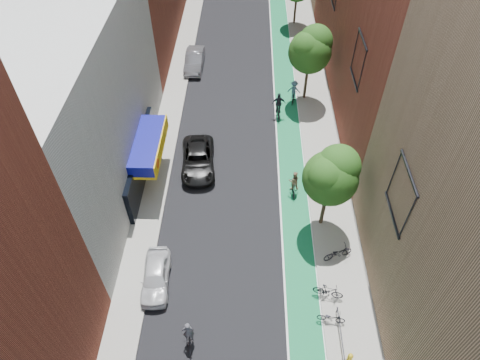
# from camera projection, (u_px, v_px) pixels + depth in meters

# --- Properties ---
(bike_lane) EXTENTS (2.00, 68.00, 0.01)m
(bike_lane) POSITION_uv_depth(u_px,v_px,m) (285.00, 85.00, 39.51)
(bike_lane) COLOR #126938
(bike_lane) RESTS_ON ground
(sidewalk_left) EXTENTS (2.00, 68.00, 0.15)m
(sidewalk_left) POSITION_uv_depth(u_px,v_px,m) (177.00, 83.00, 39.62)
(sidewalk_left) COLOR gray
(sidewalk_left) RESTS_ON ground
(sidewalk_right) EXTENTS (3.00, 68.00, 0.15)m
(sidewalk_right) POSITION_uv_depth(u_px,v_px,m) (312.00, 85.00, 39.42)
(sidewalk_right) COLOR gray
(sidewalk_right) RESTS_ON ground
(building_left_white) EXTENTS (8.00, 20.00, 12.00)m
(building_left_white) POSITION_uv_depth(u_px,v_px,m) (65.00, 111.00, 27.16)
(building_left_white) COLOR silver
(building_left_white) RESTS_ON ground
(tree_near) EXTENTS (3.40, 3.36, 6.42)m
(tree_near) POSITION_uv_depth(u_px,v_px,m) (332.00, 175.00, 25.14)
(tree_near) COLOR #332619
(tree_near) RESTS_ON ground
(tree_mid) EXTENTS (3.55, 3.53, 6.74)m
(tree_mid) POSITION_uv_depth(u_px,v_px,m) (311.00, 49.00, 34.58)
(tree_mid) COLOR #332619
(tree_mid) RESTS_ON ground
(parked_car_white) EXTENTS (1.79, 3.98, 1.33)m
(parked_car_white) POSITION_uv_depth(u_px,v_px,m) (156.00, 276.00, 25.01)
(parked_car_white) COLOR silver
(parked_car_white) RESTS_ON ground
(parked_car_black) EXTENTS (2.83, 5.36, 1.44)m
(parked_car_black) POSITION_uv_depth(u_px,v_px,m) (198.00, 160.00, 31.68)
(parked_car_black) COLOR black
(parked_car_black) RESTS_ON ground
(parked_car_silver) EXTENTS (1.69, 4.64, 1.52)m
(parked_car_silver) POSITION_uv_depth(u_px,v_px,m) (194.00, 60.00, 41.09)
(parked_car_silver) COLOR gray
(parked_car_silver) RESTS_ON ground
(cyclist_lead) EXTENTS (0.83, 1.71, 2.03)m
(cyclist_lead) POSITION_uv_depth(u_px,v_px,m) (189.00, 337.00, 22.49)
(cyclist_lead) COLOR black
(cyclist_lead) RESTS_ON ground
(cyclist_lane_near) EXTENTS (0.78, 1.78, 1.92)m
(cyclist_lane_near) POSITION_uv_depth(u_px,v_px,m) (294.00, 185.00, 29.85)
(cyclist_lane_near) COLOR black
(cyclist_lane_near) RESTS_ON ground
(cyclist_lane_mid) EXTENTS (1.12, 1.86, 2.24)m
(cyclist_lane_mid) POSITION_uv_depth(u_px,v_px,m) (279.00, 108.00, 35.78)
(cyclist_lane_mid) COLOR black
(cyclist_lane_mid) RESTS_ON ground
(cyclist_lane_far) EXTENTS (1.20, 1.62, 2.05)m
(cyclist_lane_far) POSITION_uv_depth(u_px,v_px,m) (294.00, 92.00, 37.15)
(cyclist_lane_far) COLOR black
(cyclist_lane_far) RESTS_ON ground
(parked_bike_near) EXTENTS (1.61, 0.76, 0.81)m
(parked_bike_near) POSITION_uv_depth(u_px,v_px,m) (331.00, 318.00, 23.36)
(parked_bike_near) COLOR black
(parked_bike_near) RESTS_ON sidewalk_right
(parked_bike_mid) EXTENTS (1.81, 0.92, 1.05)m
(parked_bike_mid) POSITION_uv_depth(u_px,v_px,m) (328.00, 291.00, 24.33)
(parked_bike_mid) COLOR black
(parked_bike_mid) RESTS_ON sidewalk_right
(parked_bike_far) EXTENTS (2.01, 1.28, 1.00)m
(parked_bike_far) POSITION_uv_depth(u_px,v_px,m) (338.00, 253.00, 26.14)
(parked_bike_far) COLOR black
(parked_bike_far) RESTS_ON sidewalk_right
(fire_hydrant) EXTENTS (0.27, 0.27, 0.78)m
(fire_hydrant) POSITION_uv_depth(u_px,v_px,m) (350.00, 358.00, 21.86)
(fire_hydrant) COLOR gold
(fire_hydrant) RESTS_ON sidewalk_right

